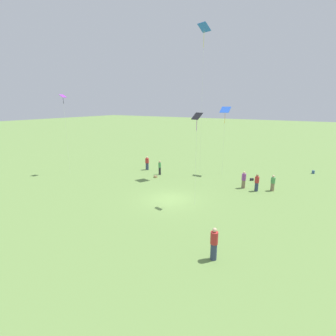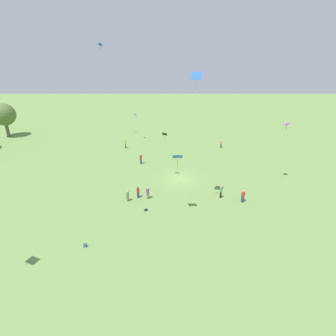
{
  "view_description": "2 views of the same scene",
  "coord_description": "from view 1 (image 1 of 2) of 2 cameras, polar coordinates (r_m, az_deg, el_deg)",
  "views": [
    {
      "loc": [
        18.7,
        11.43,
        8.36
      ],
      "look_at": [
        -1.13,
        -0.92,
        2.53
      ],
      "focal_mm": 28.0,
      "sensor_mm": 36.0,
      "label": 1
    },
    {
      "loc": [
        -38.22,
        1.82,
        17.34
      ],
      "look_at": [
        -1.93,
        1.84,
        2.6
      ],
      "focal_mm": 28.0,
      "sensor_mm": 36.0,
      "label": 2
    }
  ],
  "objects": [
    {
      "name": "person_3",
      "position": [
        33.57,
        -4.57,
        1.03
      ],
      "size": [
        0.59,
        0.59,
        1.73
      ],
      "rotation": [
        0.0,
        0.0,
        0.36
      ],
      "color": "#333D5B",
      "rests_on": "ground_plane"
    },
    {
      "name": "kite_0",
      "position": [
        33.25,
        -21.84,
        13.48
      ],
      "size": [
        0.73,
        0.66,
        9.29
      ],
      "rotation": [
        0.0,
        0.0,
        2.47
      ],
      "color": "purple",
      "rests_on": "ground_plane"
    },
    {
      "name": "picnic_bag_2",
      "position": [
        30.11,
        -2.75,
        -1.91
      ],
      "size": [
        0.27,
        0.36,
        0.21
      ],
      "rotation": [
        0.0,
        0.0,
        1.54
      ],
      "color": "#A58459",
      "rests_on": "ground_plane"
    },
    {
      "name": "kite_3",
      "position": [
        20.98,
        6.3,
        10.37
      ],
      "size": [
        0.79,
        0.9,
        7.61
      ],
      "rotation": [
        0.0,
        0.0,
        0.46
      ],
      "color": "black",
      "rests_on": "ground_plane"
    },
    {
      "name": "person_4",
      "position": [
        27.43,
        21.85,
        -3.07
      ],
      "size": [
        0.46,
        0.46,
        1.58
      ],
      "rotation": [
        0.0,
        0.0,
        0.14
      ],
      "color": "#847056",
      "rests_on": "ground_plane"
    },
    {
      "name": "person_5",
      "position": [
        31.13,
        -1.82,
        0.09
      ],
      "size": [
        0.45,
        0.45,
        1.71
      ],
      "rotation": [
        0.0,
        0.0,
        2.45
      ],
      "color": "#232328",
      "rests_on": "ground_plane"
    },
    {
      "name": "picnic_bag_0",
      "position": [
        30.44,
        17.78,
        -2.37
      ],
      "size": [
        0.43,
        0.42,
        0.25
      ],
      "rotation": [
        0.0,
        0.0,
        2.39
      ],
      "color": "#262628",
      "rests_on": "ground_plane"
    },
    {
      "name": "ground_plane",
      "position": [
        23.46,
        0.44,
        -6.87
      ],
      "size": [
        240.0,
        240.0,
        0.0
      ],
      "primitive_type": "plane",
      "color": "#6B8E47"
    },
    {
      "name": "person_1",
      "position": [
        26.77,
        18.76,
        -3.08
      ],
      "size": [
        0.52,
        0.52,
        1.68
      ],
      "rotation": [
        0.0,
        0.0,
        1.97
      ],
      "color": "#333D5B",
      "rests_on": "ground_plane"
    },
    {
      "name": "person_7",
      "position": [
        27.32,
        16.15,
        -2.51
      ],
      "size": [
        0.44,
        0.44,
        1.73
      ],
      "rotation": [
        0.0,
        0.0,
        4.76
      ],
      "color": "#847056",
      "rests_on": "ground_plane"
    },
    {
      "name": "person_0",
      "position": [
        14.97,
        9.97,
        -15.96
      ],
      "size": [
        0.58,
        0.58,
        1.89
      ],
      "rotation": [
        0.0,
        0.0,
        3.73
      ],
      "color": "#333D5B",
      "rests_on": "ground_plane"
    },
    {
      "name": "kite_6",
      "position": [
        31.42,
        12.35,
        11.98
      ],
      "size": [
        0.92,
        1.12,
        7.93
      ],
      "rotation": [
        0.0,
        0.0,
        0.8
      ],
      "color": "blue",
      "rests_on": "ground_plane"
    },
    {
      "name": "picnic_bag_1",
      "position": [
        36.38,
        29.06,
        -0.77
      ],
      "size": [
        0.24,
        0.31,
        0.38
      ],
      "rotation": [
        0.0,
        0.0,
        1.5
      ],
      "color": "#33518C",
      "rests_on": "ground_plane"
    },
    {
      "name": "kite_4",
      "position": [
        30.99,
        7.84,
        27.09
      ],
      "size": [
        1.27,
        1.42,
        16.36
      ],
      "rotation": [
        0.0,
        0.0,
        3.6
      ],
      "color": "blue",
      "rests_on": "ground_plane"
    }
  ]
}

